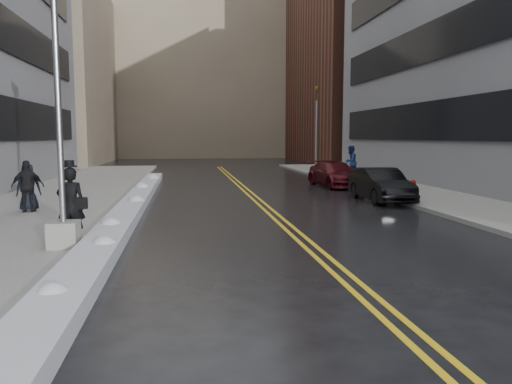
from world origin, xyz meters
name	(u,v)px	position (x,y,z in m)	size (l,w,h in m)	color
ground	(212,271)	(0.00, 0.00, 0.00)	(160.00, 160.00, 0.00)	black
sidewalk_west	(47,205)	(-5.75, 10.00, 0.07)	(5.50, 50.00, 0.15)	gray
sidewalk_east	(435,198)	(10.00, 10.00, 0.07)	(4.00, 50.00, 0.15)	gray
lane_line_left	(257,203)	(2.35, 10.00, 0.00)	(0.12, 50.00, 0.01)	gold
lane_line_right	(264,203)	(2.65, 10.00, 0.00)	(0.12, 50.00, 0.01)	gold
snow_ridge	(130,209)	(-2.45, 8.00, 0.17)	(0.90, 30.00, 0.34)	silver
building_west_far	(34,74)	(-15.50, 44.00, 9.00)	(14.00, 22.00, 18.00)	gray
building_east_far	(370,29)	(19.00, 42.00, 14.00)	(14.00, 20.00, 28.00)	#562D21
building_far	(202,76)	(2.00, 60.00, 11.00)	(36.00, 16.00, 22.00)	gray
lamppost	(60,143)	(-3.30, 2.00, 2.53)	(0.65, 0.65, 7.62)	gray
fire_hydrant	(413,188)	(9.00, 10.00, 0.55)	(0.26, 0.26, 0.73)	maroon
traffic_signal	(316,126)	(8.50, 24.00, 3.40)	(0.16, 0.20, 6.00)	gray
pedestrian_fedora	(71,205)	(-3.24, 2.58, 1.06)	(0.66, 0.44, 1.82)	black
pedestrian_c	(28,187)	(-5.80, 7.98, 0.97)	(0.80, 0.52, 1.63)	black
pedestrian_d	(28,186)	(-5.78, 7.81, 1.02)	(1.02, 0.43, 1.75)	black
pedestrian_east	(351,162)	(9.60, 19.84, 1.15)	(0.97, 0.76, 2.00)	navy
car_black	(381,185)	(7.50, 9.83, 0.70)	(1.48, 4.25, 1.40)	black
car_maroon	(335,174)	(7.50, 16.24, 0.68)	(1.89, 4.66, 1.35)	#450B12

